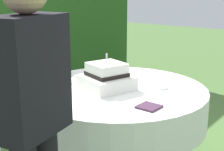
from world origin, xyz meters
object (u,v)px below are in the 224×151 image
serving_plate_near (160,87)px  wedding_cake (107,78)px  cake_table (117,104)px  standing_person (33,117)px  serving_plate_far (76,75)px  napkin_stack (149,107)px  serving_plate_left (69,82)px

serving_plate_near → wedding_cake: bearing=130.2°
cake_table → standing_person: size_ratio=0.84×
cake_table → serving_plate_far: size_ratio=13.46×
cake_table → standing_person: (-1.00, -0.26, 0.28)m
wedding_cake → napkin_stack: size_ratio=3.13×
serving_plate_far → napkin_stack: napkin_stack is taller
serving_plate_left → cake_table: bearing=-71.1°
serving_plate_near → napkin_stack: napkin_stack is taller
serving_plate_far → napkin_stack: 0.94m
cake_table → serving_plate_left: size_ratio=12.29×
serving_plate_left → napkin_stack: 0.79m
cake_table → napkin_stack: bearing=-117.6°
napkin_stack → standing_person: standing_person is taller
serving_plate_near → serving_plate_far: same height
wedding_cake → serving_plate_left: bearing=100.3°
wedding_cake → serving_plate_near: wedding_cake is taller
cake_table → serving_plate_far: 0.51m
napkin_stack → standing_person: (-0.78, 0.15, 0.14)m
cake_table → napkin_stack: 0.49m
serving_plate_far → serving_plate_left: same height
serving_plate_left → serving_plate_far: bearing=29.6°
serving_plate_left → standing_person: 1.09m
cake_table → napkin_stack: (-0.22, -0.41, 0.14)m
serving_plate_far → napkin_stack: bearing=-107.4°
wedding_cake → napkin_stack: 0.49m
serving_plate_far → serving_plate_left: bearing=-150.4°
napkin_stack → serving_plate_near: bearing=20.9°
standing_person → serving_plate_near: bearing=0.0°
cake_table → wedding_cake: (-0.07, 0.04, 0.22)m
standing_person → serving_plate_far: bearing=35.1°
standing_person → cake_table: bearing=14.6°
cake_table → serving_plate_near: bearing=-54.1°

